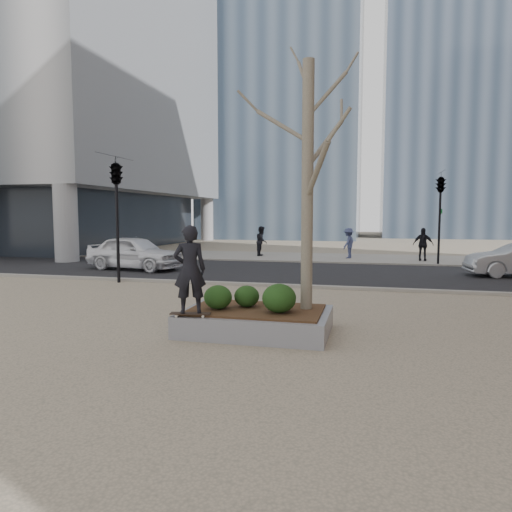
% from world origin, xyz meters
% --- Properties ---
extents(ground, '(120.00, 120.00, 0.00)m').
position_xyz_m(ground, '(0.00, 0.00, 0.00)').
color(ground, tan).
rests_on(ground, ground).
extents(street, '(60.00, 8.00, 0.02)m').
position_xyz_m(street, '(0.00, 10.00, 0.01)').
color(street, black).
rests_on(street, ground).
extents(far_sidewalk, '(60.00, 6.00, 0.02)m').
position_xyz_m(far_sidewalk, '(0.00, 17.00, 0.01)').
color(far_sidewalk, gray).
rests_on(far_sidewalk, ground).
extents(planter, '(3.00, 2.00, 0.45)m').
position_xyz_m(planter, '(1.00, 0.00, 0.23)').
color(planter, gray).
rests_on(planter, ground).
extents(planter_mulch, '(2.70, 1.70, 0.04)m').
position_xyz_m(planter_mulch, '(1.00, 0.00, 0.47)').
color(planter_mulch, '#382314').
rests_on(planter_mulch, planter).
extents(sycamore_tree, '(2.80, 2.80, 6.60)m').
position_xyz_m(sycamore_tree, '(2.00, 0.30, 3.79)').
color(sycamore_tree, gray).
rests_on(sycamore_tree, planter_mulch).
extents(shrub_left, '(0.58, 0.58, 0.49)m').
position_xyz_m(shrub_left, '(0.24, -0.20, 0.74)').
color(shrub_left, '#173912').
rests_on(shrub_left, planter_mulch).
extents(shrub_middle, '(0.53, 0.53, 0.45)m').
position_xyz_m(shrub_middle, '(0.76, 0.16, 0.72)').
color(shrub_middle, black).
rests_on(shrub_middle, planter_mulch).
extents(shrub_right, '(0.68, 0.68, 0.58)m').
position_xyz_m(shrub_right, '(1.53, -0.24, 0.78)').
color(shrub_right, black).
rests_on(shrub_right, planter_mulch).
extents(skateboard, '(0.80, 0.34, 0.08)m').
position_xyz_m(skateboard, '(-0.10, -0.85, 0.49)').
color(skateboard, black).
rests_on(skateboard, planter).
extents(skateboarder, '(0.73, 0.62, 1.70)m').
position_xyz_m(skateboarder, '(-0.10, -0.85, 1.38)').
color(skateboarder, black).
rests_on(skateboarder, skateboard).
extents(police_car, '(4.64, 2.49, 1.50)m').
position_xyz_m(police_car, '(-6.85, 9.19, 0.77)').
color(police_car, white).
rests_on(police_car, street).
extents(pedestrian_a, '(0.70, 0.88, 1.74)m').
position_xyz_m(pedestrian_a, '(-2.95, 17.18, 0.90)').
color(pedestrian_a, black).
rests_on(pedestrian_a, far_sidewalk).
extents(pedestrian_b, '(0.96, 1.24, 1.69)m').
position_xyz_m(pedestrian_b, '(2.10, 16.89, 0.87)').
color(pedestrian_b, '#3B436A').
rests_on(pedestrian_b, far_sidewalk).
extents(pedestrian_c, '(1.08, 0.63, 1.73)m').
position_xyz_m(pedestrian_c, '(5.97, 16.27, 0.89)').
color(pedestrian_c, black).
rests_on(pedestrian_c, far_sidewalk).
extents(traffic_light_near, '(0.60, 2.48, 4.50)m').
position_xyz_m(traffic_light_near, '(-5.50, 5.60, 2.25)').
color(traffic_light_near, black).
rests_on(traffic_light_near, ground).
extents(traffic_light_far, '(0.60, 2.48, 4.50)m').
position_xyz_m(traffic_light_far, '(6.50, 14.60, 2.25)').
color(traffic_light_far, black).
rests_on(traffic_light_far, ground).
extents(building_glass_a, '(16.00, 16.00, 45.00)m').
position_xyz_m(building_glass_a, '(-6.00, 42.00, 22.50)').
color(building_glass_a, slate).
rests_on(building_glass_a, ground).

